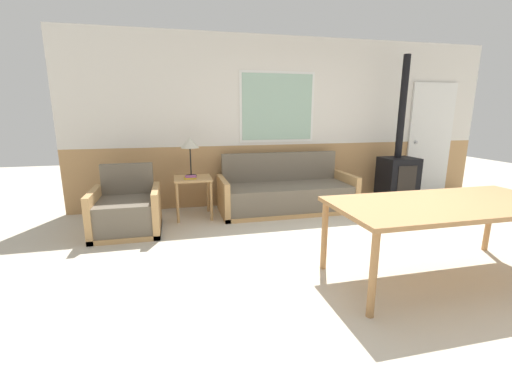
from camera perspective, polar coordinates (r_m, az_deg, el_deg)
The scene contains 10 objects.
ground_plane at distance 3.83m, azimuth 19.11°, elevation -11.11°, with size 16.00×16.00×0.00m, color beige.
wall_back at distance 5.87m, azimuth 5.99°, elevation 11.53°, with size 7.20×0.09×2.70m.
couch at distance 5.39m, azimuth 5.04°, elevation -0.41°, with size 2.08×0.85×0.88m.
armchair at distance 4.73m, azimuth -20.73°, elevation -3.19°, with size 0.83×0.84×0.85m.
side_table at distance 5.08m, azimuth -10.46°, elevation 1.25°, with size 0.53×0.53×0.60m.
table_lamp at distance 5.08m, azimuth -10.97°, elevation 7.84°, with size 0.27×0.27×0.57m.
book_stack at distance 4.96m, azimuth -10.88°, elevation 2.42°, with size 0.18×0.15×0.04m.
dining_table at distance 3.56m, azimuth 29.23°, elevation -2.43°, with size 2.10×0.97×0.73m.
wood_stove at distance 6.25m, azimuth 22.59°, elevation 3.28°, with size 0.56×0.48×2.41m.
entry_door at distance 7.21m, azimuth 26.97°, elevation 7.78°, with size 0.90×0.09×2.04m.
Camera 1 is at (-1.97, -2.90, 1.53)m, focal length 24.00 mm.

